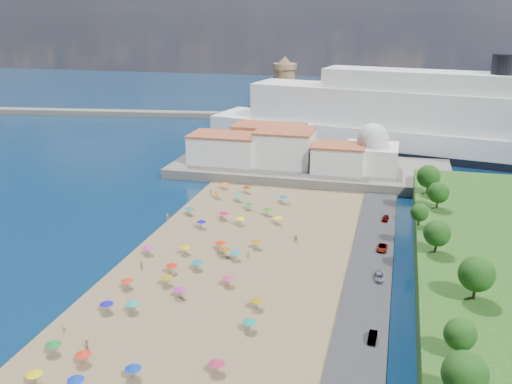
# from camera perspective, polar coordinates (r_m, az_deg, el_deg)

# --- Properties ---
(ground) EXTENTS (700.00, 700.00, 0.00)m
(ground) POSITION_cam_1_polar(r_m,az_deg,el_deg) (124.67, -4.65, -6.80)
(ground) COLOR #071938
(ground) RESTS_ON ground
(terrace) EXTENTS (90.00, 36.00, 3.00)m
(terrace) POSITION_cam_1_polar(r_m,az_deg,el_deg) (188.88, 5.37, 2.32)
(terrace) COLOR #59544C
(terrace) RESTS_ON ground
(jetty) EXTENTS (18.00, 70.00, 2.40)m
(jetty) POSITION_cam_1_polar(r_m,az_deg,el_deg) (226.32, 1.26, 4.94)
(jetty) COLOR #59544C
(jetty) RESTS_ON ground
(breakwater) EXTENTS (199.03, 34.77, 2.60)m
(breakwater) POSITION_cam_1_polar(r_m,az_deg,el_deg) (303.14, -15.23, 7.66)
(breakwater) COLOR #59544C
(breakwater) RESTS_ON ground
(waterfront_buildings) EXTENTS (57.00, 29.00, 11.00)m
(waterfront_buildings) POSITION_cam_1_polar(r_m,az_deg,el_deg) (190.25, 1.56, 4.49)
(waterfront_buildings) COLOR silver
(waterfront_buildings) RESTS_ON terrace
(domed_building) EXTENTS (16.00, 16.00, 15.00)m
(domed_building) POSITION_cam_1_polar(r_m,az_deg,el_deg) (183.19, 11.53, 3.96)
(domed_building) COLOR silver
(domed_building) RESTS_ON terrace
(fortress) EXTENTS (40.00, 40.00, 32.40)m
(fortress) POSITION_cam_1_polar(r_m,az_deg,el_deg) (253.95, 2.81, 7.61)
(fortress) COLOR olive
(fortress) RESTS_ON ground
(cruise_ship) EXTENTS (172.85, 56.82, 37.43)m
(cruise_ship) POSITION_cam_1_polar(r_m,az_deg,el_deg) (218.92, 17.05, 6.36)
(cruise_ship) COLOR black
(cruise_ship) RESTS_ON ground
(beach_parasols) EXTENTS (32.29, 116.13, 2.20)m
(beach_parasols) POSITION_cam_1_polar(r_m,az_deg,el_deg) (114.63, -7.15, -8.01)
(beach_parasols) COLOR gray
(beach_parasols) RESTS_ON beach
(beachgoers) EXTENTS (35.96, 97.94, 1.88)m
(beachgoers) POSITION_cam_1_polar(r_m,az_deg,el_deg) (124.49, -5.40, -6.29)
(beachgoers) COLOR tan
(beachgoers) RESTS_ON beach
(parked_cars) EXTENTS (2.46, 60.36, 1.25)m
(parked_cars) POSITION_cam_1_polar(r_m,az_deg,el_deg) (123.55, 12.36, -6.75)
(parked_cars) COLOR gray
(parked_cars) RESTS_ON promenade
(hillside_trees) EXTENTS (13.25, 103.86, 7.65)m
(hillside_trees) POSITION_cam_1_polar(r_m,az_deg,el_deg) (110.31, 18.46, -5.34)
(hillside_trees) COLOR #382314
(hillside_trees) RESTS_ON hillside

